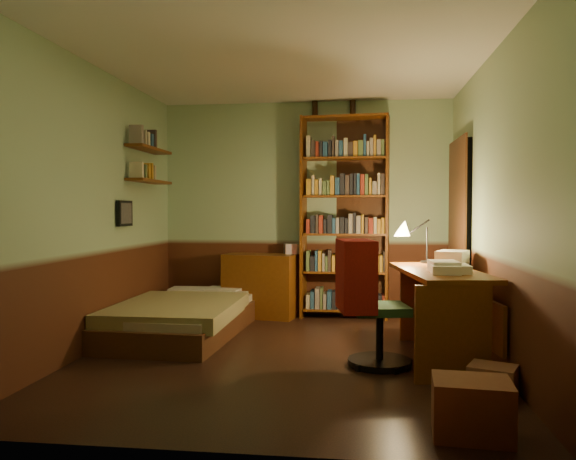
# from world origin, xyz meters

# --- Properties ---
(floor) EXTENTS (3.50, 4.00, 0.02)m
(floor) POSITION_xyz_m (0.00, 0.00, -0.01)
(floor) COLOR black
(floor) RESTS_ON ground
(ceiling) EXTENTS (3.50, 4.00, 0.02)m
(ceiling) POSITION_xyz_m (0.00, 0.00, 2.61)
(ceiling) COLOR silver
(ceiling) RESTS_ON wall_back
(wall_back) EXTENTS (3.50, 0.02, 2.60)m
(wall_back) POSITION_xyz_m (0.00, 2.01, 1.30)
(wall_back) COLOR #97BA8E
(wall_back) RESTS_ON ground
(wall_left) EXTENTS (0.02, 4.00, 2.60)m
(wall_left) POSITION_xyz_m (-1.76, 0.00, 1.30)
(wall_left) COLOR #97BA8E
(wall_left) RESTS_ON ground
(wall_right) EXTENTS (0.02, 4.00, 2.60)m
(wall_right) POSITION_xyz_m (1.76, 0.00, 1.30)
(wall_right) COLOR #97BA8E
(wall_right) RESTS_ON ground
(wall_front) EXTENTS (3.50, 0.02, 2.60)m
(wall_front) POSITION_xyz_m (0.00, -2.01, 1.30)
(wall_front) COLOR #97BA8E
(wall_front) RESTS_ON ground
(doorway) EXTENTS (0.06, 0.90, 2.00)m
(doorway) POSITION_xyz_m (1.72, 1.30, 1.00)
(doorway) COLOR black
(doorway) RESTS_ON ground
(door_trim) EXTENTS (0.02, 0.98, 2.08)m
(door_trim) POSITION_xyz_m (1.69, 1.30, 1.00)
(door_trim) COLOR #472715
(door_trim) RESTS_ON ground
(bed) EXTENTS (1.21, 2.11, 0.61)m
(bed) POSITION_xyz_m (-1.16, 0.76, 0.30)
(bed) COLOR olive
(bed) RESTS_ON ground
(dresser) EXTENTS (0.91, 0.57, 0.76)m
(dresser) POSITION_xyz_m (-0.52, 1.76, 0.38)
(dresser) COLOR #5E2F0E
(dresser) RESTS_ON ground
(mini_stereo) EXTENTS (0.27, 0.23, 0.12)m
(mini_stereo) POSITION_xyz_m (-0.13, 1.89, 0.82)
(mini_stereo) COLOR #B2B2B7
(mini_stereo) RESTS_ON dresser
(bookshelf) EXTENTS (1.05, 0.42, 2.39)m
(bookshelf) POSITION_xyz_m (0.48, 1.85, 1.20)
(bookshelf) COLOR #5E2F0E
(bookshelf) RESTS_ON ground
(bottle_left) EXTENTS (0.09, 0.09, 0.27)m
(bottle_left) POSITION_xyz_m (0.12, 1.96, 2.53)
(bottle_left) COLOR black
(bottle_left) RESTS_ON bookshelf
(bottle_right) EXTENTS (0.08, 0.08, 0.27)m
(bottle_right) POSITION_xyz_m (0.57, 1.96, 2.53)
(bottle_right) COLOR black
(bottle_right) RESTS_ON bookshelf
(desk) EXTENTS (0.79, 1.51, 0.77)m
(desk) POSITION_xyz_m (1.33, 0.06, 0.39)
(desk) COLOR #5E2F0E
(desk) RESTS_ON ground
(paper_stack) EXTENTS (0.36, 0.41, 0.13)m
(paper_stack) POSITION_xyz_m (1.51, 0.51, 0.84)
(paper_stack) COLOR silver
(paper_stack) RESTS_ON desk
(desk_lamp) EXTENTS (0.25, 0.25, 0.65)m
(desk_lamp) POSITION_xyz_m (1.30, 0.69, 1.09)
(desk_lamp) COLOR black
(desk_lamp) RESTS_ON desk
(office_chair) EXTENTS (0.56, 0.51, 0.98)m
(office_chair) POSITION_xyz_m (0.82, -0.21, 0.49)
(office_chair) COLOR #27572F
(office_chair) RESTS_ON ground
(red_jacket) EXTENTS (0.43, 0.55, 0.58)m
(red_jacket) POSITION_xyz_m (0.70, -0.22, 1.27)
(red_jacket) COLOR #A41A17
(red_jacket) RESTS_ON office_chair
(wall_shelf_lower) EXTENTS (0.20, 0.90, 0.03)m
(wall_shelf_lower) POSITION_xyz_m (-1.64, 1.10, 1.60)
(wall_shelf_lower) COLOR #5E2F0E
(wall_shelf_lower) RESTS_ON wall_left
(wall_shelf_upper) EXTENTS (0.20, 0.90, 0.03)m
(wall_shelf_upper) POSITION_xyz_m (-1.64, 1.10, 1.95)
(wall_shelf_upper) COLOR #5E2F0E
(wall_shelf_upper) RESTS_ON wall_left
(framed_picture) EXTENTS (0.04, 0.32, 0.26)m
(framed_picture) POSITION_xyz_m (-1.72, 0.60, 1.25)
(framed_picture) COLOR black
(framed_picture) RESTS_ON wall_left
(cardboard_box_a) EXTENTS (0.46, 0.38, 0.32)m
(cardboard_box_a) POSITION_xyz_m (1.28, -1.61, 0.16)
(cardboard_box_a) COLOR brown
(cardboard_box_a) RESTS_ON ground
(cardboard_box_b) EXTENTS (0.38, 0.35, 0.22)m
(cardboard_box_b) POSITION_xyz_m (1.56, -0.89, 0.11)
(cardboard_box_b) COLOR brown
(cardboard_box_b) RESTS_ON ground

